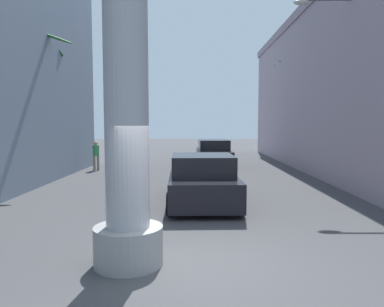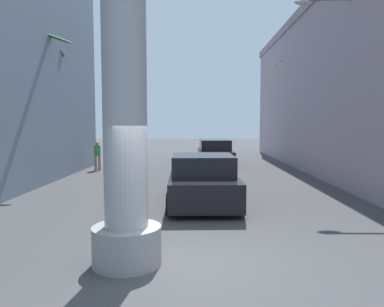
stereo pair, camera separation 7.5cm
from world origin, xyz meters
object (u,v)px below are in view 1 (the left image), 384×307
(palm_tree_mid_left, at_px, (35,89))
(street_lamp, at_px, (354,73))
(pedestrian_far_left, at_px, (96,153))
(car_lead, at_px, (202,181))
(car_far, at_px, (214,153))
(palm_tree_far_right, at_px, (293,95))

(palm_tree_mid_left, bearing_deg, street_lamp, -9.36)
(pedestrian_far_left, bearing_deg, car_lead, -55.83)
(car_lead, xyz_separation_m, palm_tree_mid_left, (-7.04, 4.16, 3.29))
(car_far, height_order, palm_tree_far_right, palm_tree_far_right)
(car_far, distance_m, palm_tree_far_right, 7.48)
(car_far, bearing_deg, car_lead, -94.77)
(street_lamp, bearing_deg, pedestrian_far_left, 151.22)
(car_far, xyz_separation_m, pedestrian_far_left, (-6.45, -2.39, 0.18))
(street_lamp, xyz_separation_m, pedestrian_far_left, (-11.14, 6.12, -3.43))
(car_lead, relative_size, palm_tree_mid_left, 0.75)
(car_lead, relative_size, pedestrian_far_left, 3.14)
(palm_tree_mid_left, bearing_deg, pedestrian_far_left, 69.96)
(car_far, relative_size, palm_tree_far_right, 0.65)
(palm_tree_mid_left, distance_m, pedestrian_far_left, 5.29)
(street_lamp, distance_m, palm_tree_mid_left, 12.79)
(street_lamp, relative_size, pedestrian_far_left, 4.52)
(palm_tree_far_right, bearing_deg, car_lead, -114.78)
(car_lead, bearing_deg, palm_tree_far_right, 65.22)
(car_far, height_order, palm_tree_mid_left, palm_tree_mid_left)
(palm_tree_far_right, distance_m, pedestrian_far_left, 13.77)
(car_lead, relative_size, car_far, 1.04)
(car_far, bearing_deg, palm_tree_far_right, 31.14)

